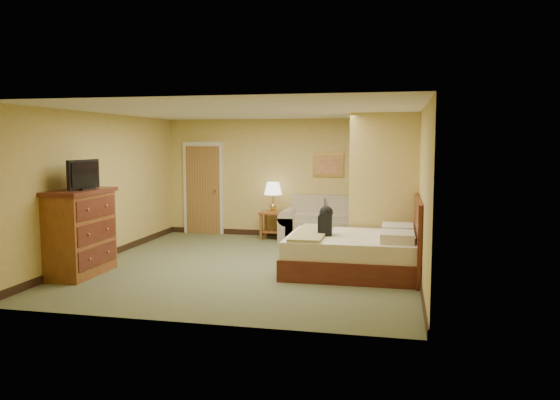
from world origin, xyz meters
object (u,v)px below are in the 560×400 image
(loveseat, at_px, (325,227))
(bed, at_px, (359,252))
(coffee_table, at_px, (333,236))
(dresser, at_px, (80,232))

(loveseat, bearing_deg, bed, -71.31)
(loveseat, height_order, coffee_table, loveseat)
(coffee_table, bearing_deg, dresser, -147.33)
(bed, bearing_deg, dresser, -165.82)
(coffee_table, height_order, dresser, dresser)
(bed, bearing_deg, loveseat, 108.69)
(coffee_table, bearing_deg, bed, -65.65)
(dresser, relative_size, bed, 0.61)
(dresser, xyz_separation_m, bed, (4.29, 1.08, -0.35))
(loveseat, height_order, dresser, dresser)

